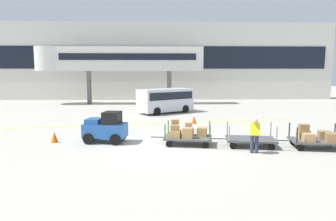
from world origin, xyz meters
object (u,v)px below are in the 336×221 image
at_px(baggage_tug, 106,128).
at_px(baggage_cart_tail, 316,138).
at_px(baggage_cart_lead, 186,133).
at_px(baggage_handler, 255,134).
at_px(safety_cone_near, 54,137).
at_px(safety_cone_far, 194,120).
at_px(shuttle_van, 165,99).
at_px(baggage_cart_middle, 250,139).

distance_m(baggage_tug, baggage_cart_tail, 10.16).
height_order(baggage_cart_lead, baggage_cart_tail, baggage_cart_lead).
bearing_deg(baggage_handler, baggage_tug, 161.36).
height_order(baggage_tug, baggage_handler, baggage_tug).
bearing_deg(safety_cone_near, safety_cone_far, 34.72).
bearing_deg(shuttle_van, safety_cone_far, -71.54).
bearing_deg(baggage_cart_middle, baggage_tug, 171.05).
bearing_deg(safety_cone_near, baggage_tug, -2.08).
height_order(baggage_cart_tail, baggage_handler, baggage_handler).
distance_m(baggage_cart_lead, safety_cone_far, 6.17).
distance_m(baggage_tug, safety_cone_far, 7.54).
relative_size(baggage_handler, safety_cone_far, 2.84).
bearing_deg(baggage_cart_tail, baggage_cart_lead, 170.80).
relative_size(baggage_tug, baggage_cart_middle, 0.73).
distance_m(safety_cone_near, safety_cone_far, 9.46).
distance_m(baggage_cart_lead, shuttle_van, 11.61).
bearing_deg(safety_cone_far, baggage_cart_lead, -100.50).
distance_m(baggage_cart_middle, baggage_handler, 1.33).
bearing_deg(shuttle_van, safety_cone_near, -118.57).
bearing_deg(baggage_cart_lead, baggage_tug, 171.90).
height_order(baggage_tug, safety_cone_far, baggage_tug).
relative_size(baggage_handler, safety_cone_near, 2.84).
bearing_deg(baggage_cart_middle, baggage_cart_tail, -8.31).
bearing_deg(baggage_handler, baggage_cart_middle, 81.15).
distance_m(baggage_cart_tail, baggage_handler, 3.27).
bearing_deg(baggage_cart_tail, safety_cone_near, 172.62).
relative_size(baggage_cart_middle, shuttle_van, 0.61).
xyz_separation_m(shuttle_van, safety_cone_near, (-5.94, -10.90, -0.96)).
bearing_deg(baggage_tug, safety_cone_far, 46.83).
relative_size(safety_cone_near, safety_cone_far, 1.00).
relative_size(baggage_cart_middle, safety_cone_near, 5.59).
bearing_deg(baggage_cart_lead, baggage_cart_tail, -9.20).
xyz_separation_m(baggage_tug, baggage_cart_tail, (10.04, -1.55, -0.25)).
xyz_separation_m(baggage_cart_tail, safety_cone_near, (-12.67, 1.64, -0.23)).
bearing_deg(safety_cone_far, baggage_cart_middle, -73.73).
xyz_separation_m(baggage_cart_middle, safety_cone_far, (-1.93, 6.60, -0.07)).
bearing_deg(baggage_cart_middle, safety_cone_near, 172.90).
xyz_separation_m(baggage_tug, baggage_handler, (6.88, -2.32, 0.11)).
relative_size(baggage_tug, safety_cone_far, 4.08).
bearing_deg(baggage_cart_tail, baggage_cart_middle, 171.69).
distance_m(baggage_handler, safety_cone_far, 8.02).
relative_size(baggage_cart_tail, baggage_handler, 1.97).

